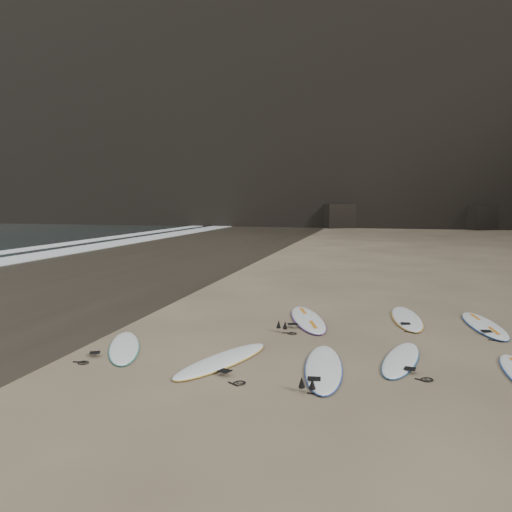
{
  "coord_description": "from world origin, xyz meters",
  "views": [
    {
      "loc": [
        -1.45,
        -9.04,
        2.83
      ],
      "look_at": [
        -4.36,
        2.67,
        1.5
      ],
      "focal_mm": 35.0,
      "sensor_mm": 36.0,
      "label": 1
    }
  ],
  "objects_px": {
    "surfboard_1": "(324,367)",
    "surfboard_2": "(401,359)",
    "surfboard_0": "(222,360)",
    "surfboard_7": "(484,325)",
    "surfboard_11": "(124,347)",
    "surfboard_6": "(407,318)",
    "surfboard_5": "(308,319)"
  },
  "relations": [
    {
      "from": "surfboard_6",
      "to": "surfboard_7",
      "type": "distance_m",
      "value": 1.68
    },
    {
      "from": "surfboard_5",
      "to": "surfboard_11",
      "type": "distance_m",
      "value": 4.39
    },
    {
      "from": "surfboard_1",
      "to": "surfboard_2",
      "type": "height_order",
      "value": "surfboard_1"
    },
    {
      "from": "surfboard_2",
      "to": "surfboard_7",
      "type": "bearing_deg",
      "value": 68.03
    },
    {
      "from": "surfboard_2",
      "to": "surfboard_5",
      "type": "xyz_separation_m",
      "value": [
        -2.03,
        2.56,
        0.01
      ]
    },
    {
      "from": "surfboard_5",
      "to": "surfboard_7",
      "type": "distance_m",
      "value": 3.97
    },
    {
      "from": "surfboard_2",
      "to": "surfboard_11",
      "type": "height_order",
      "value": "surfboard_11"
    },
    {
      "from": "surfboard_0",
      "to": "surfboard_7",
      "type": "xyz_separation_m",
      "value": [
        4.98,
        3.79,
        0.0
      ]
    },
    {
      "from": "surfboard_5",
      "to": "surfboard_7",
      "type": "bearing_deg",
      "value": -12.04
    },
    {
      "from": "surfboard_0",
      "to": "surfboard_7",
      "type": "distance_m",
      "value": 6.26
    },
    {
      "from": "surfboard_6",
      "to": "surfboard_7",
      "type": "bearing_deg",
      "value": -14.48
    },
    {
      "from": "surfboard_0",
      "to": "surfboard_1",
      "type": "relative_size",
      "value": 0.98
    },
    {
      "from": "surfboard_1",
      "to": "surfboard_6",
      "type": "distance_m",
      "value": 4.31
    },
    {
      "from": "surfboard_5",
      "to": "surfboard_2",
      "type": "bearing_deg",
      "value": -69.39
    },
    {
      "from": "surfboard_2",
      "to": "surfboard_6",
      "type": "relative_size",
      "value": 0.85
    },
    {
      "from": "surfboard_5",
      "to": "surfboard_6",
      "type": "distance_m",
      "value": 2.38
    },
    {
      "from": "surfboard_1",
      "to": "surfboard_11",
      "type": "distance_m",
      "value": 3.87
    },
    {
      "from": "surfboard_11",
      "to": "surfboard_0",
      "type": "bearing_deg",
      "value": -35.0
    },
    {
      "from": "surfboard_6",
      "to": "surfboard_2",
      "type": "bearing_deg",
      "value": -99.58
    },
    {
      "from": "surfboard_1",
      "to": "surfboard_11",
      "type": "bearing_deg",
      "value": 170.26
    },
    {
      "from": "surfboard_11",
      "to": "surfboard_5",
      "type": "bearing_deg",
      "value": 18.11
    },
    {
      "from": "surfboard_0",
      "to": "surfboard_2",
      "type": "xyz_separation_m",
      "value": [
        3.07,
        0.83,
        -0.0
      ]
    },
    {
      "from": "surfboard_1",
      "to": "surfboard_7",
      "type": "bearing_deg",
      "value": 43.62
    },
    {
      "from": "surfboard_6",
      "to": "surfboard_1",
      "type": "bearing_deg",
      "value": -116.09
    },
    {
      "from": "surfboard_0",
      "to": "surfboard_7",
      "type": "relative_size",
      "value": 0.95
    },
    {
      "from": "surfboard_0",
      "to": "surfboard_2",
      "type": "distance_m",
      "value": 3.18
    },
    {
      "from": "surfboard_1",
      "to": "surfboard_2",
      "type": "distance_m",
      "value": 1.51
    },
    {
      "from": "surfboard_7",
      "to": "surfboard_1",
      "type": "bearing_deg",
      "value": -137.37
    },
    {
      "from": "surfboard_7",
      "to": "surfboard_5",
      "type": "bearing_deg",
      "value": 178.94
    },
    {
      "from": "surfboard_0",
      "to": "surfboard_11",
      "type": "relative_size",
      "value": 1.09
    },
    {
      "from": "surfboard_7",
      "to": "surfboard_11",
      "type": "height_order",
      "value": "surfboard_7"
    },
    {
      "from": "surfboard_0",
      "to": "surfboard_11",
      "type": "bearing_deg",
      "value": -167.54
    }
  ]
}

